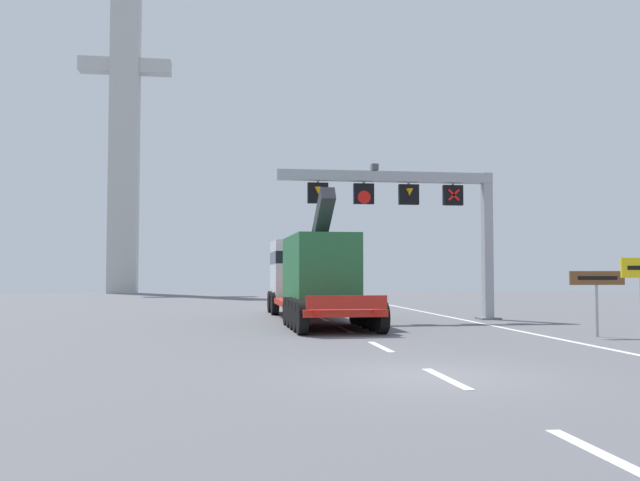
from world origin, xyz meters
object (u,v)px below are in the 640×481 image
overhead_lane_gantry (415,202)px  bridge_pylon_distant (125,106)px  heavy_haul_truck_red (310,274)px  tourist_info_sign_brown (597,285)px

overhead_lane_gantry → bridge_pylon_distant: size_ratio=0.27×
heavy_haul_truck_red → bridge_pylon_distant: bridge_pylon_distant is taller
heavy_haul_truck_red → tourist_info_sign_brown: heavy_haul_truck_red is taller
heavy_haul_truck_red → tourist_info_sign_brown: (8.13, -9.33, -0.34)m
overhead_lane_gantry → heavy_haul_truck_red: size_ratio=0.69×
heavy_haul_truck_red → tourist_info_sign_brown: bearing=-48.9°
tourist_info_sign_brown → bridge_pylon_distant: bridge_pylon_distant is taller
overhead_lane_gantry → tourist_info_sign_brown: (3.65, -8.11, -3.50)m
overhead_lane_gantry → bridge_pylon_distant: 46.01m
overhead_lane_gantry → tourist_info_sign_brown: 9.56m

